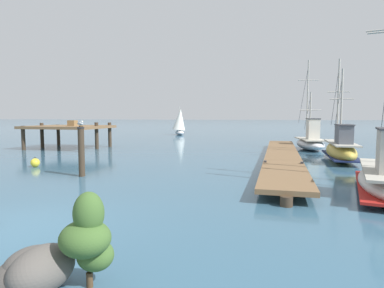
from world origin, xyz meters
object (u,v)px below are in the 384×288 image
at_px(fishing_boat_0, 341,149).
at_px(distant_sailboat, 180,122).
at_px(coastal_shrub, 89,237).
at_px(perched_seagull, 80,123).
at_px(mooring_piling, 81,151).
at_px(fishing_boat_1, 311,141).
at_px(shore_rock_near_left, 36,270).
at_px(mooring_buoy, 35,163).

xyz_separation_m(fishing_boat_0, distant_sailboat, (-15.58, 22.70, 1.01)).
bearing_deg(coastal_shrub, perched_seagull, 121.93).
xyz_separation_m(fishing_boat_0, mooring_piling, (-11.78, -7.59, 0.40)).
relative_size(fishing_boat_1, shore_rock_near_left, 4.81).
distance_m(mooring_piling, shore_rock_near_left, 9.52).
bearing_deg(mooring_buoy, mooring_piling, -25.70).
distance_m(fishing_boat_1, mooring_buoy, 18.85).
height_order(fishing_boat_1, shore_rock_near_left, fishing_boat_1).
xyz_separation_m(perched_seagull, shore_rock_near_left, (4.36, -8.43, -1.96)).
distance_m(mooring_piling, perched_seagull, 1.16).
bearing_deg(perched_seagull, fishing_boat_1, 51.58).
bearing_deg(mooring_buoy, fishing_boat_0, 20.59).
bearing_deg(fishing_boat_0, mooring_buoy, -159.41).
bearing_deg(coastal_shrub, shore_rock_near_left, -165.73).
bearing_deg(mooring_buoy, coastal_shrub, -48.61).
bearing_deg(fishing_boat_0, fishing_boat_1, 98.37).
bearing_deg(shore_rock_near_left, mooring_buoy, 128.29).
distance_m(fishing_boat_1, mooring_piling, 17.52).
height_order(shore_rock_near_left, coastal_shrub, coastal_shrub).
distance_m(perched_seagull, mooring_buoy, 4.57).
bearing_deg(shore_rock_near_left, coastal_shrub, 14.27).
relative_size(fishing_boat_0, mooring_buoy, 13.40).
xyz_separation_m(mooring_piling, shore_rock_near_left, (4.36, -8.42, -0.79)).
bearing_deg(fishing_boat_1, coastal_shrub, -104.69).
bearing_deg(distant_sailboat, fishing_boat_1, -48.47).
distance_m(mooring_piling, coastal_shrub, 9.70).
distance_m(perched_seagull, distant_sailboat, 30.53).
bearing_deg(fishing_boat_1, perched_seagull, -128.42).
bearing_deg(fishing_boat_0, mooring_piling, -147.20).
relative_size(fishing_boat_0, mooring_piling, 3.27).
bearing_deg(perched_seagull, coastal_shrub, -58.07).
xyz_separation_m(mooring_buoy, distant_sailboat, (-0.10, 28.51, 1.48)).
bearing_deg(mooring_piling, mooring_buoy, 154.30).
distance_m(shore_rock_near_left, coastal_shrub, 0.93).
distance_m(shore_rock_near_left, distant_sailboat, 39.59).
bearing_deg(coastal_shrub, mooring_piling, 121.91).
xyz_separation_m(perched_seagull, coastal_shrub, (5.13, -8.23, -1.46)).
bearing_deg(mooring_buoy, perched_seagull, -25.70).
relative_size(mooring_buoy, distant_sailboat, 0.13).
relative_size(fishing_boat_1, perched_seagull, 19.14).
bearing_deg(mooring_piling, coastal_shrub, -58.09).
bearing_deg(mooring_buoy, fishing_boat_1, 39.34).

